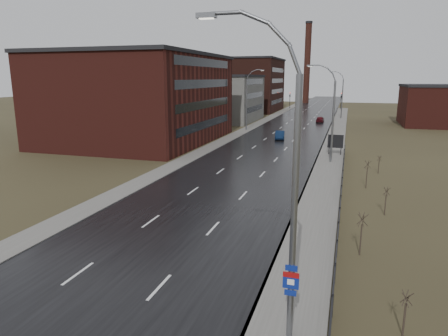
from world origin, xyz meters
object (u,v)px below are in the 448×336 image
Objects in this scene: streetlight_main at (286,188)px; billboard at (335,142)px; car_near at (280,135)px; car_far at (320,120)px.

streetlight_main is 4.40× the size of billboard.
billboard is 14.80m from car_near.
car_near is 1.02× the size of car_far.
car_near is at bearing 127.97° from billboard.
billboard is 39.49m from car_far.
car_near is (-8.45, 50.55, -5.37)m from streetlight_main.
streetlight_main reaches higher than car_far.
streetlight_main is 39.15m from billboard.
billboard reaches higher than car_far.
billboard is (0.63, 38.91, -4.25)m from streetlight_main.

